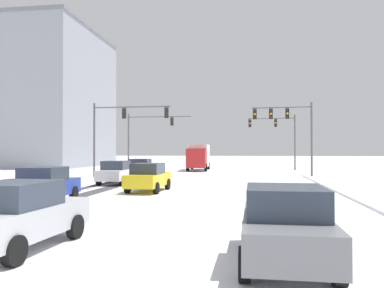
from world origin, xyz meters
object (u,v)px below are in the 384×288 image
(traffic_signal_near_left, at_px, (121,123))
(car_yellow_cab_third, at_px, (148,177))
(box_truck_delivery, at_px, (199,156))
(car_grey_sixth, at_px, (285,225))
(traffic_signal_far_left, at_px, (146,131))
(car_red_lead, at_px, (141,168))
(car_silver_fifth, at_px, (17,215))
(traffic_signal_far_right, at_px, (278,131))
(car_blue_fourth, at_px, (45,185))
(car_white_second, at_px, (116,172))
(traffic_signal_near_right, at_px, (287,123))
(office_building_far_left_block, at_px, (26,99))

(traffic_signal_near_left, relative_size, car_yellow_cab_third, 1.67)
(box_truck_delivery, bearing_deg, car_grey_sixth, -80.15)
(traffic_signal_far_left, height_order, car_grey_sixth, traffic_signal_far_left)
(car_red_lead, relative_size, car_silver_fifth, 0.99)
(traffic_signal_far_right, bearing_deg, traffic_signal_far_left, -164.61)
(car_grey_sixth, bearing_deg, box_truck_delivery, 99.85)
(car_red_lead, xyz_separation_m, car_silver_fifth, (3.53, -23.51, 0.00))
(car_red_lead, bearing_deg, car_blue_fourth, -89.80)
(traffic_signal_far_right, relative_size, car_blue_fourth, 1.56)
(car_yellow_cab_third, height_order, car_silver_fifth, same)
(traffic_signal_near_left, height_order, car_white_second, traffic_signal_near_left)
(traffic_signal_near_right, height_order, car_silver_fifth, traffic_signal_near_right)
(traffic_signal_near_right, relative_size, car_yellow_cab_third, 1.56)
(car_white_second, bearing_deg, car_grey_sixth, -61.20)
(traffic_signal_near_right, relative_size, office_building_far_left_block, 0.30)
(traffic_signal_near_left, xyz_separation_m, car_grey_sixth, (11.70, -24.42, -3.87))
(car_red_lead, bearing_deg, car_silver_fifth, -81.46)
(car_yellow_cab_third, bearing_deg, office_building_far_left_block, 130.21)
(car_yellow_cab_third, distance_m, office_building_far_left_block, 42.49)
(car_grey_sixth, distance_m, box_truck_delivery, 37.60)
(traffic_signal_far_right, distance_m, box_truck_delivery, 9.85)
(car_white_second, relative_size, office_building_far_left_block, 0.19)
(traffic_signal_near_left, bearing_deg, car_red_lead, -16.42)
(traffic_signal_far_left, xyz_separation_m, car_grey_sixth, (12.06, -34.44, -3.68))
(traffic_signal_near_left, xyz_separation_m, box_truck_delivery, (5.26, 12.62, -3.05))
(traffic_signal_near_left, height_order, office_building_far_left_block, office_building_far_left_block)
(car_yellow_cab_third, xyz_separation_m, car_grey_sixth, (6.39, -13.46, 0.00))
(office_building_far_left_block, bearing_deg, traffic_signal_near_right, -27.41)
(box_truck_delivery, bearing_deg, car_blue_fourth, -96.39)
(traffic_signal_near_right, relative_size, car_white_second, 1.57)
(car_red_lead, xyz_separation_m, car_blue_fourth, (0.06, -15.90, 0.00))
(car_red_lead, xyz_separation_m, box_truck_delivery, (3.32, 13.19, 0.82))
(car_yellow_cab_third, relative_size, box_truck_delivery, 0.56)
(car_silver_fifth, bearing_deg, office_building_far_left_block, 121.03)
(car_grey_sixth, height_order, box_truck_delivery, box_truck_delivery)
(traffic_signal_far_left, height_order, traffic_signal_far_right, same)
(traffic_signal_near_right, distance_m, car_red_lead, 13.33)
(car_red_lead, distance_m, car_grey_sixth, 25.76)
(car_white_second, bearing_deg, car_silver_fifth, -78.40)
(traffic_signal_far_left, height_order, car_red_lead, traffic_signal_far_left)
(box_truck_delivery, bearing_deg, traffic_signal_near_right, -48.96)
(car_silver_fifth, height_order, box_truck_delivery, box_truck_delivery)
(car_white_second, distance_m, car_grey_sixth, 20.37)
(traffic_signal_near_right, xyz_separation_m, car_grey_sixth, (-2.69, -26.55, -3.95))
(car_white_second, bearing_deg, car_yellow_cab_third, -52.04)
(traffic_signal_far_right, height_order, car_yellow_cab_third, traffic_signal_far_right)
(traffic_signal_near_left, height_order, car_blue_fourth, traffic_signal_near_left)
(car_yellow_cab_third, height_order, office_building_far_left_block, office_building_far_left_block)
(traffic_signal_near_left, relative_size, box_truck_delivery, 0.93)
(car_red_lead, relative_size, office_building_far_left_block, 0.19)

